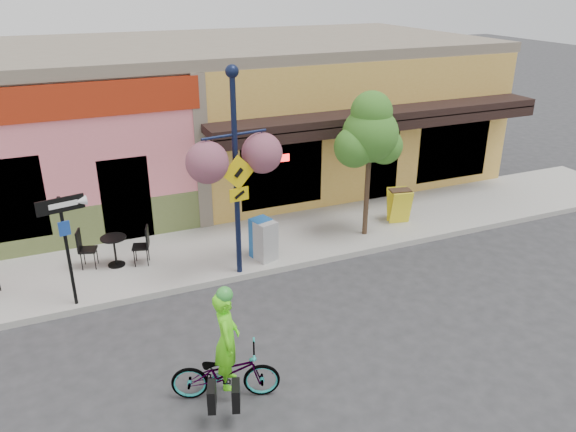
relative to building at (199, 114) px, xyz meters
The scene contains 13 objects.
ground 7.83m from the building, 90.00° to the right, with size 90.00×90.00×0.00m, color #2D2D30.
sidewalk 5.91m from the building, 90.00° to the right, with size 24.00×3.00×0.15m, color #9E9B93.
curb 7.28m from the building, 90.00° to the right, with size 24.00×0.12×0.15m, color #A8A59E.
building is the anchor object (origin of this frame).
bicycle 10.92m from the building, 103.16° to the right, with size 0.61×1.76×0.92m, color maroon.
cyclist_rider 10.86m from the building, 102.90° to the right, with size 0.61×0.40×1.68m, color #62F91A.
lamp_post 6.90m from the building, 98.24° to the right, with size 1.47×0.59×4.62m, color #101834, non-canonical shape.
one_way_sign 8.21m from the building, 123.57° to the right, with size 0.90×0.20×2.35m, color black, non-canonical shape.
cafe_set_right 6.67m from the building, 123.05° to the right, with size 1.56×0.78×0.94m, color black, non-canonical shape.
newspaper_box_blue 6.53m from the building, 92.46° to the right, with size 0.44×0.39×0.98m, color #1A559E, non-canonical shape.
newspaper_box_grey 6.71m from the building, 91.94° to the right, with size 0.45×0.41×0.96m, color #A2A2A2, non-canonical shape.
street_tree 6.72m from the building, 66.60° to the right, with size 1.47×1.47×3.76m, color #3D7A26, non-canonical shape.
sandwich_board 7.33m from the building, 57.22° to the right, with size 0.56×0.41×0.94m, color yellow, non-canonical shape.
Camera 1 is at (-4.40, -10.10, 6.34)m, focal length 35.00 mm.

